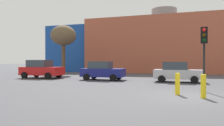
# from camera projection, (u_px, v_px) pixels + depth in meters

# --- Properties ---
(ground_plane) EXTENTS (200.00, 200.00, 0.00)m
(ground_plane) POSITION_uv_depth(u_px,v_px,m) (191.00, 97.00, 10.42)
(ground_plane) COLOR #47474C
(building_backdrop) EXTENTS (37.22, 12.14, 10.07)m
(building_backdrop) POSITION_uv_depth(u_px,v_px,m) (164.00, 47.00, 35.04)
(building_backdrop) COLOR #B2563D
(building_backdrop) RESTS_ON ground_plane
(parked_car_0) EXTENTS (4.19, 2.05, 1.82)m
(parked_car_0) POSITION_uv_depth(u_px,v_px,m) (41.00, 69.00, 21.68)
(parked_car_0) COLOR red
(parked_car_0) RESTS_ON ground_plane
(parked_car_1) EXTENTS (3.86, 1.90, 1.67)m
(parked_car_1) POSITION_uv_depth(u_px,v_px,m) (102.00, 71.00, 19.65)
(parked_car_1) COLOR navy
(parked_car_1) RESTS_ON ground_plane
(parked_car_2) EXTENTS (3.79, 1.86, 1.64)m
(parked_car_2) POSITION_uv_depth(u_px,v_px,m) (177.00, 72.00, 17.63)
(parked_car_2) COLOR silver
(parked_car_2) RESTS_ON ground_plane
(traffic_light_island) EXTENTS (0.39, 0.38, 3.59)m
(traffic_light_island) POSITION_uv_depth(u_px,v_px,m) (204.00, 44.00, 12.00)
(traffic_light_island) COLOR black
(traffic_light_island) RESTS_ON ground_plane
(bare_tree_0) EXTENTS (3.22, 3.22, 6.28)m
(bare_tree_0) POSITION_uv_depth(u_px,v_px,m) (63.00, 36.00, 27.76)
(bare_tree_0) COLOR brown
(bare_tree_0) RESTS_ON ground_plane
(bollard_yellow_0) EXTENTS (0.24, 0.24, 1.09)m
(bollard_yellow_0) POSITION_uv_depth(u_px,v_px,m) (203.00, 86.00, 9.98)
(bollard_yellow_0) COLOR yellow
(bollard_yellow_0) RESTS_ON ground_plane
(bollard_yellow_1) EXTENTS (0.24, 0.24, 1.09)m
(bollard_yellow_1) POSITION_uv_depth(u_px,v_px,m) (177.00, 84.00, 11.03)
(bollard_yellow_1) COLOR yellow
(bollard_yellow_1) RESTS_ON ground_plane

